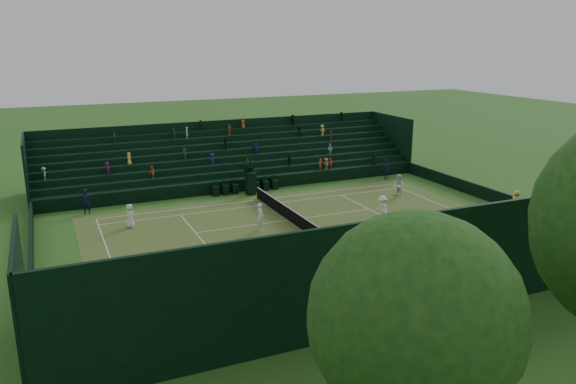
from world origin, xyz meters
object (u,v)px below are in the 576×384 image
Objects in this scene: tennis_net at (288,213)px; player_far_west at (399,186)px; umpire_chair at (250,180)px; player_far_east at (382,209)px; player_near_west at (130,216)px; player_near_east at (260,217)px.

tennis_net is 10.48m from player_far_west.
umpire_chair reaches higher than player_far_east.
tennis_net is at bearing 0.14° from umpire_chair.
player_near_west is 0.90× the size of player_far_east.
player_far_west is at bearing 100.93° from tennis_net.
player_far_west reaches higher than player_near_west.
umpire_chair is 10.94m from player_near_west.
player_near_west is 0.90× the size of player_far_west.
player_far_west is at bearing -92.30° from player_near_west.
player_far_east is at bearing -97.09° from player_near_east.
player_far_west is 6.52m from player_far_east.
player_near_east is 8.32m from player_far_east.
umpire_chair reaches higher than player_near_east.
tennis_net is 10.37m from player_near_west.
player_near_west is 0.88× the size of player_near_east.
umpire_chair is 8.77m from player_near_east.
tennis_net is 7.31m from umpire_chair.
tennis_net is at bearing -61.32° from player_near_east.
umpire_chair is 1.67× the size of player_near_west.
player_near_east is 1.02× the size of player_far_west.
player_near_east reaches higher than tennis_net.
player_far_east reaches higher than player_near_west.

